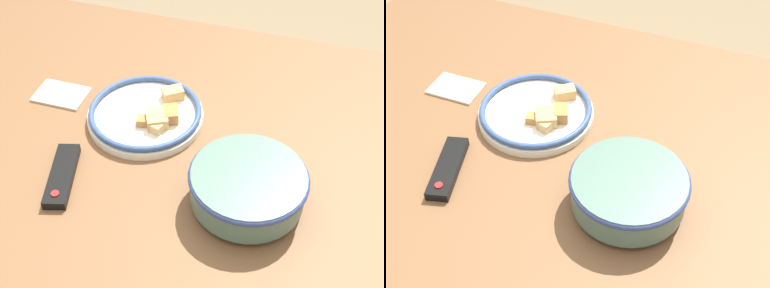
% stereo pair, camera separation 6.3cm
% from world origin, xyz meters
% --- Properties ---
extents(dining_table, '(1.35, 1.01, 0.76)m').
position_xyz_m(dining_table, '(0.00, 0.00, 0.68)').
color(dining_table, brown).
rests_on(dining_table, ground_plane).
extents(noodle_bowl, '(0.23, 0.23, 0.08)m').
position_xyz_m(noodle_bowl, '(-0.24, 0.11, 0.81)').
color(noodle_bowl, '#4C6B5B').
rests_on(noodle_bowl, dining_table).
extents(food_plate, '(0.27, 0.27, 0.05)m').
position_xyz_m(food_plate, '(0.03, -0.07, 0.78)').
color(food_plate, silver).
rests_on(food_plate, dining_table).
extents(tv_remote, '(0.09, 0.17, 0.02)m').
position_xyz_m(tv_remote, '(0.14, 0.16, 0.77)').
color(tv_remote, black).
rests_on(tv_remote, dining_table).
extents(folded_napkin, '(0.12, 0.09, 0.01)m').
position_xyz_m(folded_napkin, '(0.26, -0.09, 0.77)').
color(folded_napkin, beige).
rests_on(folded_napkin, dining_table).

